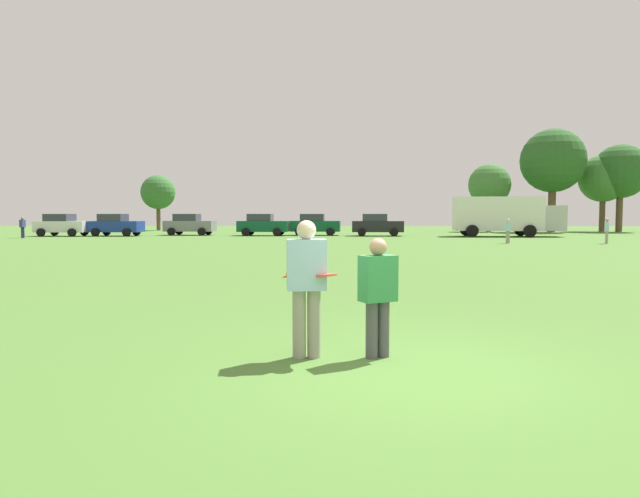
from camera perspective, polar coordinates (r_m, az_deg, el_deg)
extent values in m
plane|color=#47702D|center=(6.82, 8.93, -11.99)|extent=(155.33, 155.33, 0.00)
cylinder|color=gray|center=(7.17, -2.13, -7.61)|extent=(0.17, 0.17, 0.87)
cylinder|color=gray|center=(7.18, -0.62, -7.59)|extent=(0.17, 0.17, 0.87)
cube|color=#9EC6E5|center=(7.07, -1.39, -1.59)|extent=(0.52, 0.35, 0.64)
sphere|color=beige|center=(7.04, -1.39, 1.94)|extent=(0.24, 0.24, 0.24)
cylinder|color=#4C4C51|center=(7.28, 6.44, -8.05)|extent=(0.15, 0.15, 0.72)
cylinder|color=#4C4C51|center=(7.19, 5.27, -8.19)|extent=(0.15, 0.15, 0.72)
cube|color=#338C4C|center=(7.13, 5.90, -2.98)|extent=(0.51, 0.44, 0.58)
sphere|color=tan|center=(7.10, 5.92, 0.21)|extent=(0.22, 0.22, 0.22)
cylinder|color=#E54C33|center=(6.97, 0.70, -2.66)|extent=(0.27, 0.27, 0.06)
cube|color=#D8590C|center=(16.28, -3.10, -2.80)|extent=(0.32, 0.32, 0.03)
cone|color=orange|center=(16.26, -3.11, -1.96)|extent=(0.24, 0.24, 0.45)
cube|color=silver|center=(50.54, -24.64, 2.08)|extent=(4.27, 1.97, 0.90)
cube|color=#2D333D|center=(50.65, -24.91, 2.89)|extent=(2.07, 1.72, 0.64)
cylinder|color=black|center=(50.81, -22.80, 1.63)|extent=(0.67, 0.25, 0.66)
cylinder|color=black|center=(49.04, -23.88, 1.54)|extent=(0.67, 0.25, 0.66)
cylinder|color=black|center=(52.06, -25.34, 1.60)|extent=(0.67, 0.25, 0.66)
cylinder|color=black|center=(50.34, -26.48, 1.51)|extent=(0.67, 0.25, 0.66)
cube|color=navy|center=(49.21, -19.98, 2.16)|extent=(4.27, 1.97, 0.90)
cube|color=#2D333D|center=(49.30, -20.26, 2.99)|extent=(2.07, 1.72, 0.64)
cylinder|color=black|center=(49.61, -18.12, 1.69)|extent=(0.67, 0.25, 0.66)
cylinder|color=black|center=(47.78, -19.05, 1.60)|extent=(0.67, 0.25, 0.66)
cylinder|color=black|center=(50.68, -20.84, 1.67)|extent=(0.67, 0.25, 0.66)
cylinder|color=black|center=(48.88, -21.85, 1.58)|extent=(0.67, 0.25, 0.66)
cube|color=slate|center=(49.37, -13.05, 2.29)|extent=(4.27, 1.97, 0.90)
cube|color=#2D333D|center=(49.43, -13.34, 3.12)|extent=(2.07, 1.72, 0.64)
cylinder|color=black|center=(49.95, -11.27, 1.81)|extent=(0.67, 0.25, 0.66)
cylinder|color=black|center=(48.04, -11.93, 1.73)|extent=(0.67, 0.25, 0.66)
cylinder|color=black|center=(50.73, -14.10, 1.80)|extent=(0.67, 0.25, 0.66)
cylinder|color=black|center=(48.85, -14.86, 1.72)|extent=(0.67, 0.25, 0.66)
cube|color=#0C4C2D|center=(47.30, -5.77, 2.31)|extent=(4.27, 1.97, 0.90)
cube|color=#2D333D|center=(47.34, -6.08, 3.18)|extent=(2.07, 1.72, 0.64)
cylinder|color=black|center=(48.08, -4.03, 1.80)|extent=(0.67, 0.25, 0.66)
cylinder|color=black|center=(46.11, -4.40, 1.72)|extent=(0.67, 0.25, 0.66)
cylinder|color=black|center=(48.55, -7.07, 1.80)|extent=(0.67, 0.25, 0.66)
cylinder|color=black|center=(46.59, -7.57, 1.72)|extent=(0.67, 0.25, 0.66)
cube|color=#0C4C2D|center=(47.77, -0.46, 2.34)|extent=(4.27, 1.97, 0.90)
cube|color=#2D333D|center=(47.78, -0.75, 3.20)|extent=(2.07, 1.72, 0.64)
cylinder|color=black|center=(48.68, 1.18, 1.83)|extent=(0.67, 0.25, 0.66)
cylinder|color=black|center=(46.69, 1.03, 1.76)|extent=(0.67, 0.25, 0.66)
cylinder|color=black|center=(48.91, -1.87, 1.84)|extent=(0.67, 0.25, 0.66)
cylinder|color=black|center=(46.93, -2.15, 1.76)|extent=(0.67, 0.25, 0.66)
cube|color=black|center=(46.64, 5.88, 2.29)|extent=(4.27, 1.97, 0.90)
cube|color=#2D333D|center=(46.62, 5.58, 3.18)|extent=(2.07, 1.72, 0.64)
cylinder|color=black|center=(47.69, 7.42, 1.77)|extent=(0.67, 0.25, 0.66)
cylinder|color=black|center=(45.69, 7.54, 1.69)|extent=(0.67, 0.25, 0.66)
cylinder|color=black|center=(47.64, 4.29, 1.78)|extent=(0.67, 0.25, 0.66)
cylinder|color=black|center=(45.64, 4.27, 1.71)|extent=(0.67, 0.25, 0.66)
cube|color=white|center=(47.45, 17.55, 3.43)|extent=(6.90, 2.78, 2.70)
cube|color=#B2B2B7|center=(48.55, 22.38, 2.91)|extent=(1.89, 2.37, 2.00)
cylinder|color=black|center=(49.33, 19.67, 1.82)|extent=(0.97, 0.32, 0.96)
cylinder|color=black|center=(46.69, 20.54, 1.71)|extent=(0.97, 0.32, 0.96)
cylinder|color=black|center=(48.38, 14.60, 1.88)|extent=(0.97, 0.32, 0.96)
cylinder|color=black|center=(45.68, 15.19, 1.78)|extent=(0.97, 0.32, 0.96)
cylinder|color=gray|center=(36.55, 18.45, 1.15)|extent=(0.14, 0.14, 0.77)
cylinder|color=gray|center=(36.68, 18.59, 1.15)|extent=(0.14, 0.14, 0.77)
cube|color=#9EC6E5|center=(36.59, 18.54, 2.18)|extent=(0.47, 0.45, 0.55)
sphere|color=#D8AD8C|center=(36.59, 18.55, 2.77)|extent=(0.21, 0.21, 0.21)
cylinder|color=#1E234C|center=(48.00, -27.88, 1.48)|extent=(0.15, 0.15, 0.81)
cylinder|color=#1E234C|center=(47.85, -27.99, 1.47)|extent=(0.15, 0.15, 0.81)
cube|color=navy|center=(47.91, -27.96, 2.30)|extent=(0.26, 0.44, 0.57)
sphere|color=#8C664C|center=(47.91, -27.97, 2.76)|extent=(0.22, 0.22, 0.22)
cylinder|color=gray|center=(38.60, 27.10, 1.07)|extent=(0.15, 0.15, 0.79)
cylinder|color=gray|center=(38.44, 27.08, 1.06)|extent=(0.15, 0.15, 0.79)
cube|color=#9EC6E5|center=(38.50, 27.12, 2.07)|extent=(0.42, 0.49, 0.56)
sphere|color=tan|center=(38.50, 27.13, 2.63)|extent=(0.21, 0.21, 0.21)
cylinder|color=brown|center=(64.27, -16.07, 2.99)|extent=(0.43, 0.43, 2.61)
sphere|color=#33662D|center=(64.31, -16.12, 5.56)|extent=(3.73, 3.73, 3.73)
cylinder|color=brown|center=(60.42, 16.77, 3.13)|extent=(0.50, 0.50, 2.99)
sphere|color=#3D7033|center=(60.50, 16.83, 6.27)|extent=(4.28, 4.28, 4.28)
cylinder|color=brown|center=(61.21, 22.45, 3.69)|extent=(0.74, 0.74, 4.45)
sphere|color=#285623|center=(61.44, 22.57, 8.29)|extent=(6.35, 6.35, 6.35)
cylinder|color=brown|center=(64.69, 26.71, 3.10)|extent=(0.57, 0.57, 3.40)
sphere|color=#3D7033|center=(64.79, 26.81, 6.42)|extent=(4.85, 4.85, 4.85)
cylinder|color=brown|center=(64.74, 28.09, 3.24)|extent=(0.63, 0.63, 3.81)
sphere|color=#285623|center=(64.88, 28.20, 6.96)|extent=(5.44, 5.44, 5.44)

